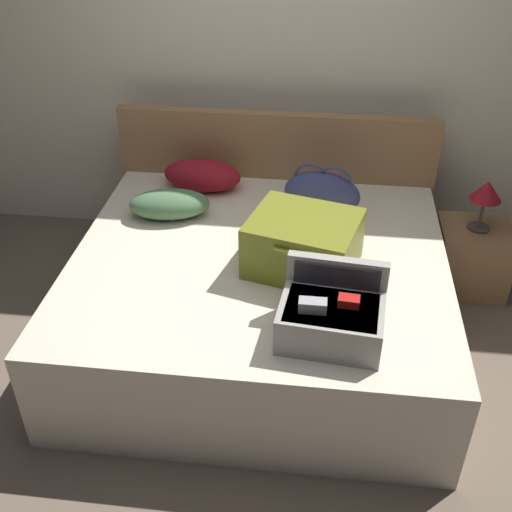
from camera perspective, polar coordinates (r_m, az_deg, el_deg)
name	(u,v)px	position (r m, az deg, el deg)	size (l,w,h in m)	color
ground_plane	(250,387)	(3.41, -0.54, -11.94)	(12.00, 12.00, 0.00)	#6B5B4C
back_wall	(282,54)	(4.17, 2.39, 18.02)	(8.00, 0.10, 2.60)	beige
bed	(259,299)	(3.51, 0.27, -3.99)	(2.01, 1.84, 0.58)	beige
headboard	(275,186)	(4.20, 1.80, 6.46)	(2.05, 0.08, 1.02)	olive
hard_case_large	(303,243)	(3.20, 4.36, 1.21)	(0.63, 0.57, 0.29)	olive
hard_case_medium	(332,316)	(2.79, 6.94, -5.46)	(0.49, 0.41, 0.32)	gray
duffel_bag	(322,193)	(3.69, 6.07, 5.76)	(0.49, 0.30, 0.32)	navy
pillow_near_headboard	(202,175)	(3.98, -4.94, 7.39)	(0.50, 0.27, 0.19)	maroon
pillow_center_head	(170,204)	(3.70, -7.93, 4.73)	(0.47, 0.24, 0.17)	#4C724C
nightstand	(471,258)	(4.19, 19.12, -0.18)	(0.44, 0.40, 0.44)	olive
table_lamp	(486,193)	(3.96, 20.37, 5.42)	(0.19, 0.19, 0.32)	#3F3833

